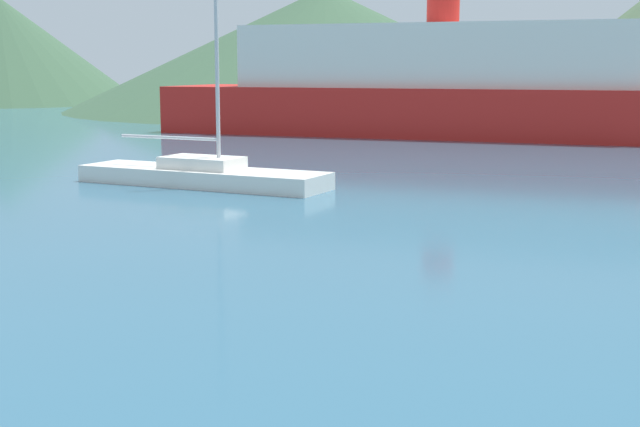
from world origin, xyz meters
name	(u,v)px	position (x,y,z in m)	size (l,w,h in m)	color
sailboat_inner	(202,174)	(-8.44, 24.08, 0.35)	(8.12, 2.52, 6.77)	white
ferry_distant	(441,87)	(-6.80, 45.93, 2.49)	(29.54, 7.86, 7.26)	red
hill_west	(0,50)	(-57.10, 69.91, 5.10)	(26.92, 26.92, 10.21)	#38563D
hill_central	(325,49)	(-22.39, 68.29, 4.86)	(41.53, 41.53, 9.73)	#38563D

